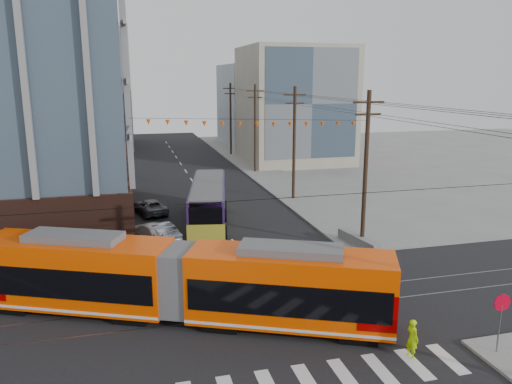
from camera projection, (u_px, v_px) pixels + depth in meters
ground at (301, 341)px, 22.85m from camera, size 160.00×160.00×0.00m
bg_bldg_nw_near at (47, 99)px, 65.66m from camera, size 18.00×16.00×18.00m
bg_bldg_ne_near at (294, 105)px, 70.25m from camera, size 14.00×14.00×16.00m
bg_bldg_nw_far at (82, 88)px, 85.03m from camera, size 16.00×18.00×20.00m
bg_bldg_ne_far at (268, 105)px, 89.83m from camera, size 16.00×16.00×14.00m
utility_pole_far at (231, 120)px, 76.51m from camera, size 0.30×0.30×11.00m
streetcar at (180, 281)px, 24.61m from camera, size 20.02×11.23×3.98m
city_bus at (208, 203)px, 40.88m from camera, size 5.06×12.79×3.54m
parked_car_silver at (159, 233)px, 36.38m from camera, size 3.11×4.76×1.48m
parked_car_white at (150, 233)px, 36.34m from camera, size 4.03×5.51×1.48m
parked_car_grey at (150, 207)px, 44.10m from camera, size 3.20×5.04×1.30m
pedestrian at (412, 338)px, 21.36m from camera, size 0.52×0.70×1.76m
stop_sign at (499, 327)px, 21.45m from camera, size 0.85×0.85×2.67m
jersey_barrier at (359, 242)px, 35.28m from camera, size 1.65×4.47×0.87m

